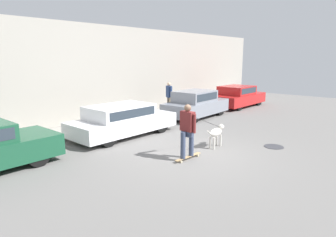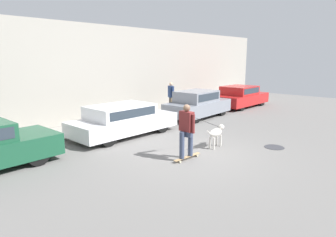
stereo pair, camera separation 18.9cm
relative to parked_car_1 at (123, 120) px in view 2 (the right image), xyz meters
The scene contains 10 objects.
ground_plane 3.44m from the parked_car_1, 92.81° to the right, with size 36.00×36.00×0.00m, color slate.
back_wall 3.56m from the parked_car_1, 93.01° to the left, with size 32.00×0.30×4.60m.
sidewalk_curb 2.08m from the parked_car_1, 94.76° to the left, with size 30.00×1.97×0.10m.
parked_car_1 is the anchor object (origin of this frame).
parked_car_2 4.97m from the parked_car_1, ahead, with size 3.95×1.80×1.39m.
parked_car_3 9.49m from the parked_car_1, ahead, with size 4.14×1.93×1.31m.
dog 3.79m from the parked_car_1, 72.63° to the right, with size 1.13×0.32×0.76m.
skateboarder 3.71m from the parked_car_1, 98.81° to the right, with size 2.57×0.62×1.72m.
pedestrian_with_bag 4.90m from the parked_car_1, 18.29° to the left, with size 0.41×0.66×1.65m.
manhole_cover 5.76m from the parked_car_1, 64.43° to the right, with size 0.67×0.67×0.01m.
Camera 2 is at (-7.31, -5.69, 3.10)m, focal length 32.00 mm.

